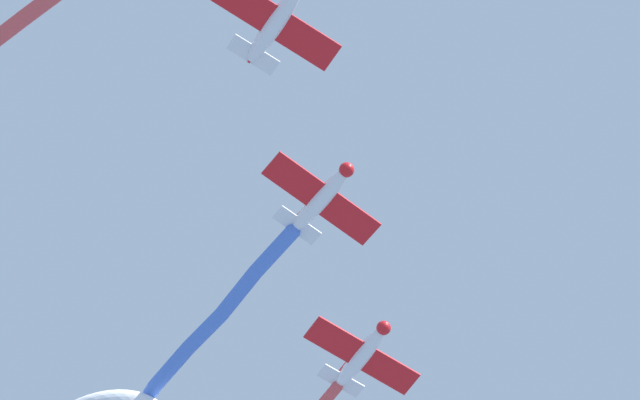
# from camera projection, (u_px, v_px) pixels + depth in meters

# --- Properties ---
(airplane_left_wing) EXTENTS (6.71, 6.08, 1.86)m
(airplane_left_wing) POSITION_uv_depth(u_px,v_px,m) (276.00, 23.00, 80.88)
(airplane_left_wing) COLOR white
(airplane_right_wing) EXTENTS (6.41, 6.42, 1.86)m
(airplane_right_wing) POSITION_uv_depth(u_px,v_px,m) (321.00, 198.00, 85.75)
(airplane_right_wing) COLOR white
(smoke_trail_right_wing) EXTENTS (18.66, 22.06, 2.57)m
(smoke_trail_right_wing) POSITION_uv_depth(u_px,v_px,m) (163.00, 389.00, 92.27)
(smoke_trail_right_wing) COLOR #4C75DB
(airplane_slot) EXTENTS (6.70, 6.08, 1.86)m
(airplane_slot) POSITION_uv_depth(u_px,v_px,m) (362.00, 355.00, 90.61)
(airplane_slot) COLOR white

